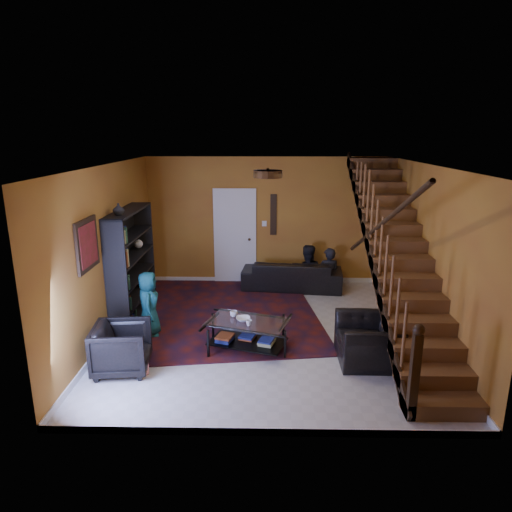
{
  "coord_description": "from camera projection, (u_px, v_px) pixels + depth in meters",
  "views": [
    {
      "loc": [
        -0.04,
        -7.16,
        3.29
      ],
      "look_at": [
        -0.19,
        0.4,
        1.24
      ],
      "focal_mm": 32.0,
      "sensor_mm": 36.0,
      "label": 1
    }
  ],
  "objects": [
    {
      "name": "popcorn_bucket",
      "position": [
        144.0,
        368.0,
        6.4
      ],
      "size": [
        0.16,
        0.16,
        0.14
      ],
      "primitive_type": "cylinder",
      "rotation": [
        0.0,
        0.0,
        -0.35
      ],
      "color": "red",
      "rests_on": "rug"
    },
    {
      "name": "bowl",
      "position": [
        243.0,
        319.0,
        7.08
      ],
      "size": [
        0.25,
        0.25,
        0.05
      ],
      "primitive_type": "imported",
      "rotation": [
        0.0,
        0.0,
        0.14
      ],
      "color": "#999999",
      "rests_on": "coffee_table"
    },
    {
      "name": "staircase",
      "position": [
        398.0,
        254.0,
        7.36
      ],
      "size": [
        0.95,
        5.02,
        3.18
      ],
      "color": "brown",
      "rests_on": "floor"
    },
    {
      "name": "wall_hanging",
      "position": [
        273.0,
        215.0,
        9.99
      ],
      "size": [
        0.14,
        0.03,
        0.9
      ],
      "primitive_type": "cube",
      "color": "black",
      "rests_on": "room"
    },
    {
      "name": "bookshelf",
      "position": [
        132.0,
        267.0,
        8.14
      ],
      "size": [
        0.35,
        1.8,
        2.0
      ],
      "color": "black",
      "rests_on": "floor"
    },
    {
      "name": "person_child",
      "position": [
        149.0,
        304.0,
        7.52
      ],
      "size": [
        0.44,
        0.59,
        1.11
      ],
      "primitive_type": "imported",
      "rotation": [
        0.0,
        0.0,
        1.74
      ],
      "color": "#19585F",
      "rests_on": "armchair_left"
    },
    {
      "name": "person_adult_a",
      "position": [
        328.0,
        278.0,
        9.95
      ],
      "size": [
        0.52,
        0.37,
        1.35
      ],
      "primitive_type": "imported",
      "rotation": [
        0.0,
        0.0,
        3.25
      ],
      "color": "black",
      "rests_on": "sofa"
    },
    {
      "name": "cup_b",
      "position": [
        249.0,
        323.0,
        6.91
      ],
      "size": [
        0.11,
        0.11,
        0.09
      ],
      "primitive_type": "imported",
      "rotation": [
        0.0,
        0.0,
        0.17
      ],
      "color": "#999999",
      "rests_on": "coffee_table"
    },
    {
      "name": "coffee_table",
      "position": [
        247.0,
        333.0,
        7.12
      ],
      "size": [
        1.37,
        1.05,
        0.46
      ],
      "rotation": [
        0.0,
        0.0,
        -0.31
      ],
      "color": "black",
      "rests_on": "floor"
    },
    {
      "name": "ceiling_fixture",
      "position": [
        268.0,
        174.0,
        6.28
      ],
      "size": [
        0.4,
        0.4,
        0.1
      ],
      "primitive_type": "cylinder",
      "color": "#3F2814",
      "rests_on": "room"
    },
    {
      "name": "floor",
      "position": [
        267.0,
        332.0,
        7.77
      ],
      "size": [
        5.5,
        5.5,
        0.0
      ],
      "primitive_type": "plane",
      "color": "beige",
      "rests_on": "ground"
    },
    {
      "name": "framed_picture",
      "position": [
        87.0,
        245.0,
        6.49
      ],
      "size": [
        0.04,
        0.74,
        0.74
      ],
      "primitive_type": "cube",
      "color": "maroon",
      "rests_on": "room"
    },
    {
      "name": "sofa",
      "position": [
        292.0,
        275.0,
        9.89
      ],
      "size": [
        2.21,
        1.04,
        0.62
      ],
      "primitive_type": "imported",
      "rotation": [
        0.0,
        0.0,
        3.04
      ],
      "color": "black",
      "rests_on": "floor"
    },
    {
      "name": "rug",
      "position": [
        220.0,
        311.0,
        8.66
      ],
      "size": [
        4.03,
        4.46,
        0.02
      ],
      "primitive_type": "cube",
      "rotation": [
        0.0,
        0.0,
        0.13
      ],
      "color": "#4C130D",
      "rests_on": "floor"
    },
    {
      "name": "vase",
      "position": [
        119.0,
        209.0,
        7.36
      ],
      "size": [
        0.18,
        0.18,
        0.19
      ],
      "primitive_type": "imported",
      "color": "#999999",
      "rests_on": "bookshelf"
    },
    {
      "name": "armchair_left",
      "position": [
        122.0,
        348.0,
        6.44
      ],
      "size": [
        0.85,
        0.83,
        0.7
      ],
      "primitive_type": "imported",
      "rotation": [
        0.0,
        0.0,
        1.68
      ],
      "color": "black",
      "rests_on": "floor"
    },
    {
      "name": "person_adult_b",
      "position": [
        307.0,
        276.0,
        9.95
      ],
      "size": [
        0.69,
        0.54,
        1.41
      ],
      "primitive_type": "imported",
      "rotation": [
        0.0,
        0.0,
        3.15
      ],
      "color": "black",
      "rests_on": "sofa"
    },
    {
      "name": "armchair_right",
      "position": [
        368.0,
        340.0,
        6.74
      ],
      "size": [
        0.87,
        0.99,
        0.64
      ],
      "primitive_type": "imported",
      "rotation": [
        0.0,
        0.0,
        -1.58
      ],
      "color": "black",
      "rests_on": "floor"
    },
    {
      "name": "door",
      "position": [
        235.0,
        238.0,
        10.14
      ],
      "size": [
        0.82,
        0.05,
        2.05
      ],
      "primitive_type": "cube",
      "color": "silver",
      "rests_on": "floor"
    },
    {
      "name": "room",
      "position": [
        199.0,
        301.0,
        9.06
      ],
      "size": [
        5.5,
        5.5,
        5.5
      ],
      "color": "#B07D27",
      "rests_on": "ground"
    },
    {
      "name": "cup_a",
      "position": [
        234.0,
        314.0,
        7.24
      ],
      "size": [
        0.15,
        0.15,
        0.09
      ],
      "primitive_type": "imported",
      "rotation": [
        0.0,
        0.0,
        0.3
      ],
      "color": "#999999",
      "rests_on": "coffee_table"
    }
  ]
}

